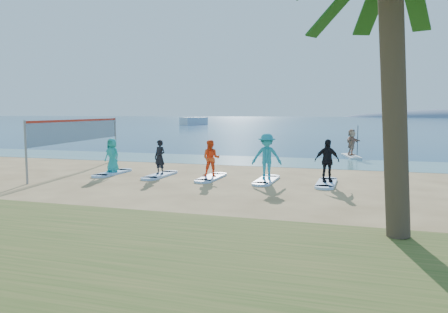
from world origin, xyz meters
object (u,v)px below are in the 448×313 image
(surfboard_2, at_px, (211,178))
(student_4, at_px, (327,161))
(volleyball_net, at_px, (80,131))
(paddleboarder, at_px, (352,142))
(paddleboard, at_px, (351,156))
(student_3, at_px, (267,156))
(surfboard_0, at_px, (113,173))
(student_1, at_px, (160,157))
(surfboard_3, at_px, (266,180))
(student_2, at_px, (211,158))
(surfboard_1, at_px, (160,175))
(boat_offshore_a, at_px, (194,125))
(student_0, at_px, (112,155))
(surfboard_4, at_px, (326,183))

(surfboard_2, height_order, student_4, student_4)
(volleyball_net, bearing_deg, paddleboarder, 39.16)
(paddleboard, bearing_deg, volleyball_net, -153.70)
(paddleboarder, distance_m, student_3, 11.61)
(student_3, bearing_deg, student_4, -10.08)
(paddleboard, bearing_deg, surfboard_0, -145.24)
(student_1, bearing_deg, surfboard_2, 16.75)
(surfboard_3, distance_m, student_3, 0.98)
(volleyball_net, bearing_deg, paddleboard, 39.16)
(surfboard_0, bearing_deg, student_3, 0.00)
(student_4, bearing_deg, surfboard_3, 157.20)
(student_1, height_order, student_4, student_4)
(student_1, height_order, student_2, student_2)
(student_1, xyz_separation_m, student_2, (2.39, 0.00, 0.02))
(surfboard_2, xyz_separation_m, surfboard_3, (2.39, 0.00, 0.00))
(student_3, bearing_deg, surfboard_0, 169.92)
(surfboard_1, relative_size, student_1, 1.45)
(boat_offshore_a, relative_size, surfboard_1, 3.09)
(boat_offshore_a, xyz_separation_m, surfboard_1, (28.59, -76.18, 0.04))
(boat_offshore_a, bearing_deg, student_0, -49.33)
(volleyball_net, xyz_separation_m, paddleboarder, (12.61, 10.27, -0.96))
(surfboard_2, bearing_deg, student_2, 0.00)
(paddleboard, distance_m, student_3, 11.65)
(student_0, bearing_deg, surfboard_0, 0.00)
(paddleboard, relative_size, student_0, 1.95)
(paddleboard, height_order, student_3, student_3)
(volleyball_net, relative_size, surfboard_2, 4.08)
(student_3, bearing_deg, volleyball_net, 164.35)
(student_4, bearing_deg, paddleboard, 63.89)
(student_2, relative_size, surfboard_3, 0.71)
(surfboard_2, bearing_deg, surfboard_4, 0.00)
(surfboard_1, bearing_deg, student_1, 0.00)
(student_1, relative_size, student_2, 0.98)
(surfboard_1, height_order, student_1, student_1)
(student_4, bearing_deg, boat_offshore_a, 92.36)
(surfboard_2, distance_m, surfboard_4, 4.79)
(surfboard_0, height_order, student_3, student_3)
(student_0, bearing_deg, surfboard_3, 9.15)
(paddleboarder, height_order, surfboard_4, paddleboarder)
(surfboard_1, bearing_deg, volleyball_net, 168.95)
(boat_offshore_a, distance_m, surfboard_3, 83.17)
(boat_offshore_a, xyz_separation_m, student_1, (28.59, -76.18, 0.85))
(student_1, relative_size, surfboard_3, 0.69)
(volleyball_net, relative_size, student_3, 4.81)
(surfboard_2, bearing_deg, student_0, 180.00)
(volleyball_net, height_order, paddleboarder, volleyball_net)
(student_1, height_order, student_3, student_3)
(student_0, height_order, student_4, student_4)
(volleyball_net, height_order, surfboard_2, volleyball_net)
(student_0, xyz_separation_m, surfboard_2, (4.79, 0.00, -0.81))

